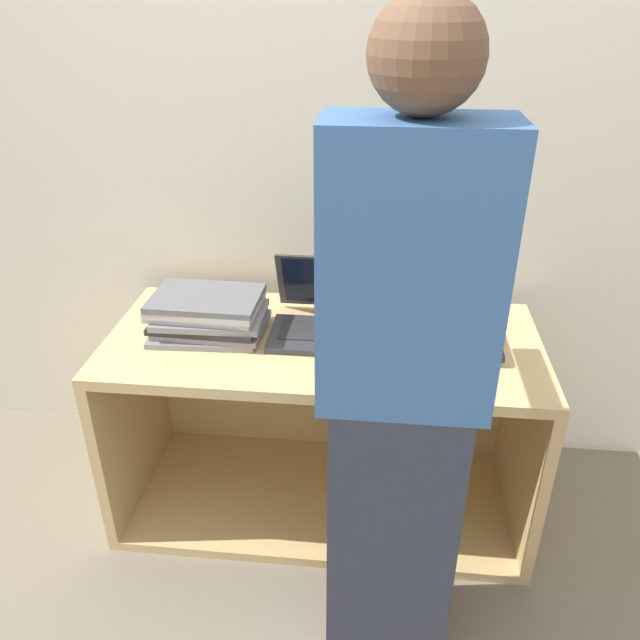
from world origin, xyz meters
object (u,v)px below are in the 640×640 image
(person, at_px, (402,384))
(laptop_stack_left, at_px, (208,314))
(laptop_stack_right, at_px, (442,337))
(laptop_open, at_px, (325,317))

(person, bearing_deg, laptop_stack_left, 141.49)
(laptop_stack_right, bearing_deg, laptop_stack_left, 179.94)
(laptop_stack_right, relative_size, person, 0.21)
(laptop_open, bearing_deg, laptop_stack_right, -8.38)
(laptop_open, height_order, laptop_stack_right, laptop_open)
(laptop_open, xyz_separation_m, laptop_stack_right, (0.38, -0.06, -0.02))
(laptop_open, xyz_separation_m, laptop_stack_left, (-0.38, -0.06, 0.02))
(laptop_stack_left, height_order, person, person)
(laptop_stack_right, bearing_deg, laptop_open, 171.62)
(laptop_open, distance_m, laptop_stack_right, 0.39)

